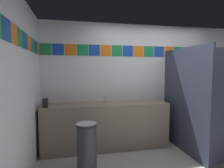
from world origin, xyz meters
The scene contains 8 objects.
wall_back centered at (0.00, 1.49, 1.26)m, with size 4.53×0.09×2.51m.
wall_side centered at (-2.31, 0.00, 1.26)m, with size 0.09×2.90×2.51m.
vanity_counter centered at (-1.00, 1.16, 0.45)m, with size 2.43×0.58×0.89m.
faucet_center centered at (-1.00, 1.25, 0.95)m, with size 0.04×0.10×0.14m.
soap_dispenser centered at (-2.11, 0.99, 0.97)m, with size 0.09×0.09×0.16m.
stall_divider centered at (0.57, 0.46, 0.98)m, with size 0.92×1.45×1.96m.
toilet centered at (1.05, 0.96, 0.30)m, with size 0.39×0.49×0.74m.
trash_bin centered at (-1.45, 0.34, 0.38)m, with size 0.31×0.31×0.75m.
Camera 1 is at (-1.63, -2.39, 1.56)m, focal length 29.73 mm.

